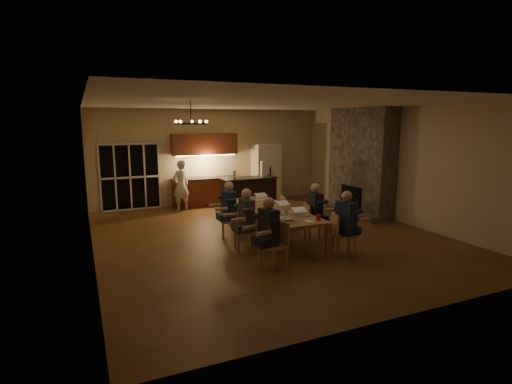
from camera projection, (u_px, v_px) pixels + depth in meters
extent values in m
plane|color=brown|center=(268.00, 236.00, 9.84)|extent=(9.00, 9.00, 0.00)
cube|color=tan|center=(211.00, 157.00, 13.63)|extent=(8.00, 0.04, 3.20)
cube|color=tan|center=(87.00, 182.00, 7.96)|extent=(0.04, 9.00, 3.20)
cube|color=tan|center=(398.00, 165.00, 11.17)|extent=(0.04, 9.00, 3.20)
cube|color=white|center=(269.00, 103.00, 9.28)|extent=(8.00, 9.00, 0.04)
cube|color=black|center=(130.00, 177.00, 12.60)|extent=(1.86, 0.08, 2.10)
cube|color=#706358|center=(361.00, 161.00, 12.12)|extent=(0.58, 2.50, 3.20)
cube|color=#EEE2C7|center=(266.00, 173.00, 14.16)|extent=(0.90, 0.68, 2.00)
cube|color=#B08B46|center=(273.00, 225.00, 9.48)|extent=(1.10, 3.26, 0.75)
cube|color=black|center=(248.00, 195.00, 12.45)|extent=(1.78, 0.72, 1.08)
imported|color=white|center=(181.00, 186.00, 12.56)|extent=(0.68, 0.55, 1.60)
torus|color=black|center=(191.00, 124.00, 7.83)|extent=(0.66, 0.66, 0.03)
cylinder|color=silver|center=(281.00, 212.00, 8.93)|extent=(0.09, 0.09, 0.10)
cylinder|color=silver|center=(269.00, 203.00, 9.94)|extent=(0.09, 0.09, 0.10)
cylinder|color=silver|center=(249.00, 202.00, 9.98)|extent=(0.08, 0.08, 0.10)
cylinder|color=#B60C12|center=(318.00, 218.00, 8.34)|extent=(0.10, 0.10, 0.12)
cylinder|color=#B60C12|center=(249.00, 205.00, 9.60)|extent=(0.09, 0.09, 0.12)
cylinder|color=#B2B2B7|center=(286.00, 212.00, 8.82)|extent=(0.07, 0.07, 0.12)
cylinder|color=#3F0F0C|center=(245.00, 198.00, 10.53)|extent=(0.06, 0.06, 0.12)
cylinder|color=silver|center=(298.00, 213.00, 9.01)|extent=(0.24, 0.24, 0.02)
cylinder|color=silver|center=(281.00, 219.00, 8.42)|extent=(0.25, 0.25, 0.02)
cylinder|color=silver|center=(273.00, 201.00, 10.29)|extent=(0.26, 0.26, 0.02)
cube|color=white|center=(309.00, 221.00, 8.24)|extent=(0.15, 0.20, 0.01)
cylinder|color=#99999E|center=(235.00, 175.00, 12.09)|extent=(0.08, 0.08, 0.24)
cube|color=silver|center=(263.00, 169.00, 12.58)|extent=(0.16, 0.16, 0.48)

